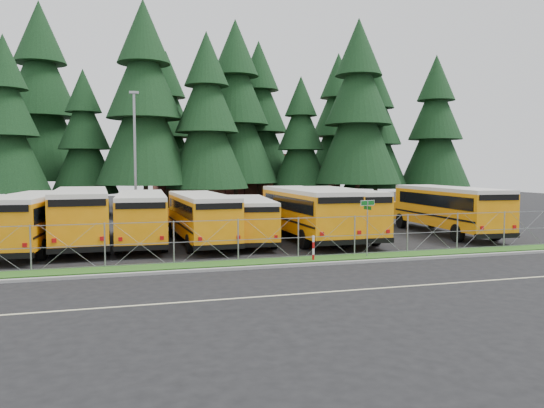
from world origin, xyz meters
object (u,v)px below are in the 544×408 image
(bus_4, at_px, (249,220))
(light_standard, at_px, (135,153))
(bus_1, at_px, (81,218))
(bus_6, at_px, (334,214))
(striped_bollard, at_px, (313,248))
(bus_2, at_px, (142,219))
(bus_5, at_px, (304,214))
(street_sign, at_px, (367,216))
(bus_0, at_px, (33,222))
(bus_3, at_px, (200,219))
(bus_east, at_px, (446,211))

(bus_4, height_order, light_standard, light_standard)
(bus_1, distance_m, bus_6, 14.87)
(striped_bollard, bearing_deg, bus_2, 133.73)
(striped_bollard, bearing_deg, light_standard, 111.96)
(bus_6, bearing_deg, bus_4, -176.34)
(bus_5, height_order, light_standard, light_standard)
(bus_1, distance_m, striped_bollard, 13.56)
(bus_5, distance_m, street_sign, 6.81)
(bus_2, relative_size, bus_5, 0.94)
(bus_5, bearing_deg, bus_0, 179.48)
(bus_0, xyz_separation_m, bus_2, (5.62, 0.72, -0.03))
(bus_0, height_order, light_standard, light_standard)
(bus_1, distance_m, bus_5, 12.90)
(striped_bollard, bearing_deg, bus_5, 73.58)
(street_sign, relative_size, light_standard, 0.28)
(bus_4, height_order, bus_6, bus_6)
(bus_1, relative_size, bus_4, 1.22)
(bus_1, height_order, bus_3, bus_1)
(bus_east, bearing_deg, bus_4, -176.64)
(bus_4, relative_size, bus_east, 0.83)
(bus_east, xyz_separation_m, street_sign, (-9.00, -6.67, 0.47))
(bus_0, xyz_separation_m, bus_east, (25.04, -0.27, 0.06))
(bus_1, height_order, light_standard, light_standard)
(bus_0, distance_m, bus_2, 5.67)
(bus_4, distance_m, bus_5, 3.47)
(bus_0, bearing_deg, street_sign, -17.08)
(street_sign, distance_m, light_standard, 21.35)
(bus_1, relative_size, bus_6, 1.03)
(bus_5, bearing_deg, striped_bollard, -106.20)
(bus_2, bearing_deg, striped_bollard, -43.54)
(street_sign, bearing_deg, bus_5, 97.15)
(bus_0, bearing_deg, bus_4, 5.48)
(bus_1, bearing_deg, bus_4, -9.02)
(light_standard, bearing_deg, bus_east, -31.07)
(bus_6, bearing_deg, bus_east, 1.89)
(bus_2, distance_m, bus_5, 9.62)
(bus_0, relative_size, bus_east, 0.96)
(bus_3, distance_m, street_sign, 9.92)
(street_sign, xyz_separation_m, light_standard, (-10.37, 18.34, 3.47))
(bus_3, bearing_deg, bus_east, -2.36)
(bus_5, relative_size, bus_6, 1.01)
(bus_3, xyz_separation_m, bus_6, (8.31, 0.00, 0.10))
(bus_6, relative_size, light_standard, 1.17)
(bus_2, height_order, bus_6, bus_6)
(bus_2, height_order, bus_east, bus_east)
(bus_1, bearing_deg, bus_5, -7.23)
(bus_4, relative_size, street_sign, 3.54)
(bus_east, xyz_separation_m, light_standard, (-19.37, 11.67, 3.94))
(bus_east, bearing_deg, bus_5, -176.64)
(bus_1, height_order, street_sign, bus_1)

